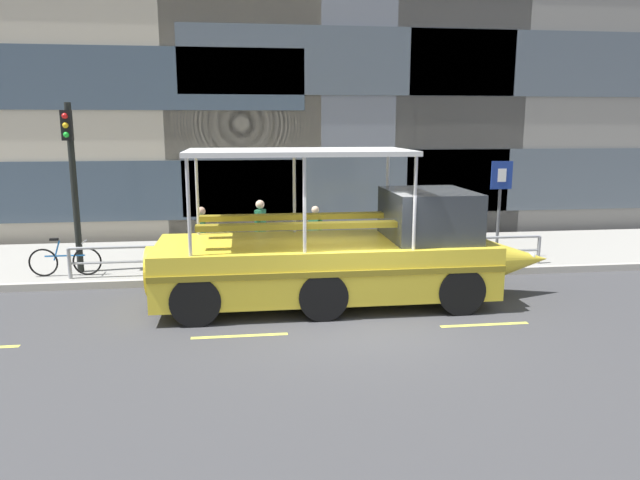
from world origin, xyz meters
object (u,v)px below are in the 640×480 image
object	(u,v)px
pedestrian_near_bow	(440,224)
pedestrian_mid_left	(315,228)
duck_tour_boat	(347,255)
pedestrian_near_stern	(202,231)
parking_sign	(500,193)
traffic_light_pole	(72,172)
pedestrian_mid_right	(260,225)
leaned_bicycle	(65,261)

from	to	relation	value
pedestrian_near_bow	pedestrian_mid_left	bearing A→B (deg)	175.81
duck_tour_boat	pedestrian_near_bow	bearing A→B (deg)	43.21
pedestrian_near_bow	pedestrian_near_stern	world-z (taller)	pedestrian_near_bow
parking_sign	traffic_light_pole	bearing A→B (deg)	-179.52
duck_tour_boat	pedestrian_mid_right	xyz separation A→B (m)	(-1.79, 3.21, 0.15)
duck_tour_boat	pedestrian_mid_left	world-z (taller)	duck_tour_boat
traffic_light_pole	pedestrian_mid_right	size ratio (longest dim) A/B	2.46
parking_sign	duck_tour_boat	world-z (taller)	duck_tour_boat
pedestrian_near_bow	pedestrian_mid_right	xyz separation A→B (m)	(-4.91, 0.29, 0.03)
pedestrian_near_bow	pedestrian_near_stern	distance (m)	6.44
pedestrian_mid_left	pedestrian_mid_right	size ratio (longest dim) A/B	0.89
leaned_bicycle	pedestrian_near_bow	distance (m)	9.81
pedestrian_mid_right	pedestrian_near_stern	world-z (taller)	pedestrian_mid_right
traffic_light_pole	duck_tour_boat	xyz separation A→B (m)	(6.40, -2.77, -1.67)
traffic_light_pole	parking_sign	distance (m)	11.21
leaned_bicycle	pedestrian_mid_left	world-z (taller)	pedestrian_mid_left
pedestrian_mid_left	pedestrian_near_stern	size ratio (longest dim) A/B	0.96
duck_tour_boat	pedestrian_mid_left	size ratio (longest dim) A/B	5.85
leaned_bicycle	pedestrian_mid_left	size ratio (longest dim) A/B	1.13
parking_sign	pedestrian_near_stern	distance (m)	8.16
parking_sign	pedestrian_mid_left	size ratio (longest dim) A/B	1.77
leaned_bicycle	duck_tour_boat	distance (m)	7.12
traffic_light_pole	leaned_bicycle	size ratio (longest dim) A/B	2.43
traffic_light_pole	pedestrian_mid_right	distance (m)	4.87
pedestrian_near_bow	pedestrian_near_stern	bearing A→B (deg)	179.61
parking_sign	pedestrian_near_stern	size ratio (longest dim) A/B	1.70
duck_tour_boat	pedestrian_near_bow	distance (m)	4.28
traffic_light_pole	leaned_bicycle	distance (m)	2.22
pedestrian_mid_left	pedestrian_near_stern	world-z (taller)	pedestrian_near_stern
traffic_light_pole	pedestrian_near_stern	size ratio (longest dim) A/B	2.65
leaned_bicycle	traffic_light_pole	bearing A→B (deg)	51.03
leaned_bicycle	pedestrian_mid_right	xyz separation A→B (m)	(4.86, 0.75, 0.66)
leaned_bicycle	pedestrian_near_bow	world-z (taller)	pedestrian_near_bow
traffic_light_pole	parking_sign	xyz separation A→B (m)	(11.19, 0.09, -0.71)
pedestrian_mid_right	pedestrian_near_stern	distance (m)	1.55
duck_tour_boat	pedestrian_mid_left	bearing A→B (deg)	95.55
leaned_bicycle	pedestrian_mid_right	bearing A→B (deg)	8.82
parking_sign	pedestrian_mid_left	bearing A→B (deg)	176.51
pedestrian_mid_left	duck_tour_boat	bearing A→B (deg)	-84.45
traffic_light_pole	parking_sign	size ratio (longest dim) A/B	1.55
pedestrian_near_stern	pedestrian_mid_right	bearing A→B (deg)	8.94
pedestrian_near_bow	pedestrian_mid_right	size ratio (longest dim) A/B	0.97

